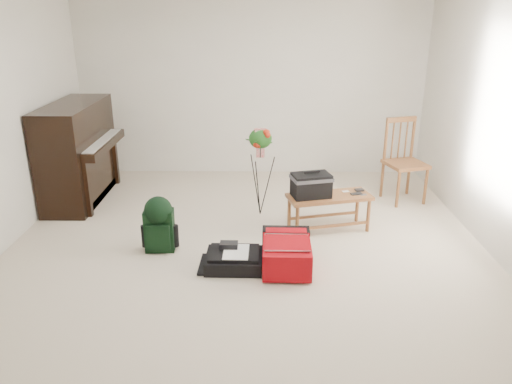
{
  "coord_description": "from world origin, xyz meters",
  "views": [
    {
      "loc": [
        0.16,
        -4.52,
        2.38
      ],
      "look_at": [
        0.1,
        0.35,
        0.56
      ],
      "focal_mm": 35.0,
      "sensor_mm": 36.0,
      "label": 1
    }
  ],
  "objects_px": {
    "dining_chair": "(405,161)",
    "black_duffel": "(234,259)",
    "red_suitcase": "(286,250)",
    "green_backpack": "(159,221)",
    "piano": "(79,154)",
    "flower_stand": "(260,172)",
    "bench": "(316,187)"
  },
  "relations": [
    {
      "from": "piano",
      "to": "flower_stand",
      "type": "distance_m",
      "value": 2.38
    },
    {
      "from": "piano",
      "to": "bench",
      "type": "bearing_deg",
      "value": -17.69
    },
    {
      "from": "piano",
      "to": "bench",
      "type": "relative_size",
      "value": 1.52
    },
    {
      "from": "black_duffel",
      "to": "flower_stand",
      "type": "bearing_deg",
      "value": 80.62
    },
    {
      "from": "flower_stand",
      "to": "piano",
      "type": "bearing_deg",
      "value": 156.31
    },
    {
      "from": "piano",
      "to": "green_backpack",
      "type": "distance_m",
      "value": 1.99
    },
    {
      "from": "piano",
      "to": "dining_chair",
      "type": "bearing_deg",
      "value": 0.13
    },
    {
      "from": "red_suitcase",
      "to": "green_backpack",
      "type": "xyz_separation_m",
      "value": [
        -1.29,
        0.29,
        0.17
      ]
    },
    {
      "from": "dining_chair",
      "to": "flower_stand",
      "type": "bearing_deg",
      "value": 178.96
    },
    {
      "from": "dining_chair",
      "to": "green_backpack",
      "type": "distance_m",
      "value": 3.25
    },
    {
      "from": "green_backpack",
      "to": "dining_chair",
      "type": "bearing_deg",
      "value": 25.47
    },
    {
      "from": "piano",
      "to": "flower_stand",
      "type": "relative_size",
      "value": 1.37
    },
    {
      "from": "piano",
      "to": "black_duffel",
      "type": "height_order",
      "value": "piano"
    },
    {
      "from": "bench",
      "to": "green_backpack",
      "type": "xyz_separation_m",
      "value": [
        -1.65,
        -0.54,
        -0.18
      ]
    },
    {
      "from": "black_duffel",
      "to": "flower_stand",
      "type": "relative_size",
      "value": 0.5
    },
    {
      "from": "red_suitcase",
      "to": "black_duffel",
      "type": "distance_m",
      "value": 0.51
    },
    {
      "from": "red_suitcase",
      "to": "black_duffel",
      "type": "height_order",
      "value": "red_suitcase"
    },
    {
      "from": "piano",
      "to": "green_backpack",
      "type": "height_order",
      "value": "piano"
    },
    {
      "from": "bench",
      "to": "red_suitcase",
      "type": "bearing_deg",
      "value": -127.65
    },
    {
      "from": "red_suitcase",
      "to": "flower_stand",
      "type": "distance_m",
      "value": 1.35
    },
    {
      "from": "piano",
      "to": "green_backpack",
      "type": "relative_size",
      "value": 2.56
    },
    {
      "from": "piano",
      "to": "dining_chair",
      "type": "height_order",
      "value": "piano"
    },
    {
      "from": "red_suitcase",
      "to": "flower_stand",
      "type": "xyz_separation_m",
      "value": [
        -0.26,
        1.27,
        0.38
      ]
    },
    {
      "from": "red_suitcase",
      "to": "flower_stand",
      "type": "height_order",
      "value": "flower_stand"
    },
    {
      "from": "piano",
      "to": "green_backpack",
      "type": "bearing_deg",
      "value": -48.79
    },
    {
      "from": "dining_chair",
      "to": "black_duffel",
      "type": "height_order",
      "value": "dining_chair"
    },
    {
      "from": "red_suitcase",
      "to": "bench",
      "type": "bearing_deg",
      "value": 67.55
    },
    {
      "from": "dining_chair",
      "to": "green_backpack",
      "type": "height_order",
      "value": "dining_chair"
    },
    {
      "from": "bench",
      "to": "black_duffel",
      "type": "xyz_separation_m",
      "value": [
        -0.87,
        -0.89,
        -0.42
      ]
    },
    {
      "from": "bench",
      "to": "black_duffel",
      "type": "height_order",
      "value": "bench"
    },
    {
      "from": "dining_chair",
      "to": "black_duffel",
      "type": "bearing_deg",
      "value": -155.42
    },
    {
      "from": "piano",
      "to": "black_duffel",
      "type": "relative_size",
      "value": 2.71
    }
  ]
}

